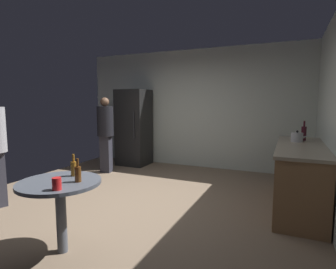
{
  "coord_description": "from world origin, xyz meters",
  "views": [
    {
      "loc": [
        2.1,
        -3.43,
        1.5
      ],
      "look_at": [
        0.39,
        0.41,
        1.0
      ],
      "focal_mm": 29.09,
      "sensor_mm": 36.0,
      "label": 1
    }
  ],
  "objects": [
    {
      "name": "foreground_table",
      "position": [
        0.07,
        -1.49,
        0.63
      ],
      "size": [
        0.8,
        0.8,
        0.73
      ],
      "color": "#4C515B",
      "rests_on": "ground_plane"
    },
    {
      "name": "kitchen_counter",
      "position": [
        2.28,
        0.81,
        0.45
      ],
      "size": [
        0.64,
        2.04,
        0.9
      ],
      "color": "olive",
      "rests_on": "ground_plane"
    },
    {
      "name": "beer_bottle_brown",
      "position": [
        0.26,
        -1.43,
        0.82
      ],
      "size": [
        0.06,
        0.06,
        0.23
      ],
      "color": "#593314",
      "rests_on": "foreground_table"
    },
    {
      "name": "refrigerator",
      "position": [
        -1.3,
        2.2,
        0.9
      ],
      "size": [
        0.7,
        0.68,
        1.8
      ],
      "color": "black",
      "rests_on": "ground_plane"
    },
    {
      "name": "kettle",
      "position": [
        2.23,
        1.16,
        0.97
      ],
      "size": [
        0.24,
        0.17,
        0.18
      ],
      "color": "#B2B2B7",
      "rests_on": "kitchen_counter"
    },
    {
      "name": "person_in_black_shirt",
      "position": [
        -1.46,
        1.3,
        0.94
      ],
      "size": [
        0.38,
        0.38,
        1.6
      ],
      "rotation": [
        0.0,
        0.0,
        -1.43
      ],
      "color": "#2D2D38",
      "rests_on": "ground_plane"
    },
    {
      "name": "ground_plane",
      "position": [
        0.0,
        0.0,
        -0.05
      ],
      "size": [
        5.2,
        5.2,
        0.1
      ],
      "primitive_type": "cube",
      "color": "#7A6651"
    },
    {
      "name": "wall_back",
      "position": [
        0.0,
        2.63,
        1.35
      ],
      "size": [
        5.32,
        0.06,
        2.7
      ],
      "primitive_type": "cube",
      "color": "beige",
      "rests_on": "ground_plane"
    },
    {
      "name": "plastic_cup_red",
      "position": [
        0.26,
        -1.7,
        0.79
      ],
      "size": [
        0.08,
        0.08,
        0.11
      ],
      "primitive_type": "cylinder",
      "color": "red",
      "rests_on": "foreground_table"
    },
    {
      "name": "wine_bottle_on_counter",
      "position": [
        2.33,
        1.37,
        1.02
      ],
      "size": [
        0.08,
        0.08,
        0.31
      ],
      "color": "#3F141E",
      "rests_on": "kitchen_counter"
    },
    {
      "name": "beer_bottle_amber",
      "position": [
        0.06,
        -1.28,
        0.82
      ],
      "size": [
        0.06,
        0.06,
        0.23
      ],
      "color": "#8C5919",
      "rests_on": "foreground_table"
    }
  ]
}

